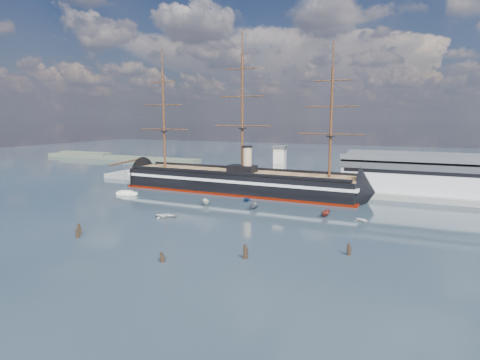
% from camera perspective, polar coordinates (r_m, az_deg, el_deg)
% --- Properties ---
extents(ground, '(600.00, 600.00, 0.00)m').
position_cam_1_polar(ground, '(128.12, -0.42, -3.57)').
color(ground, '#162633').
rests_on(ground, ground).
extents(quay, '(180.00, 18.00, 2.00)m').
position_cam_1_polar(quay, '(157.96, 8.36, -1.28)').
color(quay, slate).
rests_on(quay, ground).
extents(warehouse, '(63.00, 21.00, 11.60)m').
position_cam_1_polar(warehouse, '(155.05, 26.17, 0.69)').
color(warehouse, '#B7BABC').
rests_on(warehouse, ground).
extents(quay_tower, '(5.00, 5.00, 15.00)m').
position_cam_1_polar(quay_tower, '(155.75, 5.66, 2.25)').
color(quay_tower, silver).
rests_on(quay_tower, ground).
extents(shoreline, '(120.00, 10.00, 4.00)m').
position_cam_1_polar(shoreline, '(284.40, -18.24, 3.16)').
color(shoreline, '#3F4C38').
rests_on(shoreline, ground).
extents(warship, '(113.07, 18.43, 53.94)m').
position_cam_1_polar(warship, '(149.68, -0.99, -0.18)').
color(warship, black).
rests_on(warship, ground).
extents(sailboat, '(7.37, 4.19, 11.32)m').
position_cam_1_polar(sailboat, '(150.33, -15.78, -1.77)').
color(sailboat, white).
rests_on(sailboat, ground).
extents(motorboat_a, '(6.03, 5.12, 2.34)m').
position_cam_1_polar(motorboat_a, '(128.41, -4.85, -3.57)').
color(motorboat_a, beige).
rests_on(motorboat_a, ground).
extents(motorboat_b, '(2.48, 3.97, 1.73)m').
position_cam_1_polar(motorboat_b, '(113.79, -10.41, -5.32)').
color(motorboat_b, silver).
rests_on(motorboat_b, ground).
extents(motorboat_c, '(6.10, 2.41, 2.41)m').
position_cam_1_polar(motorboat_c, '(122.92, 2.01, -4.11)').
color(motorboat_c, slate).
rests_on(motorboat_c, ground).
extents(motorboat_d, '(4.91, 6.15, 2.08)m').
position_cam_1_polar(motorboat_d, '(133.52, 0.94, -3.06)').
color(motorboat_d, navy).
rests_on(motorboat_d, ground).
extents(motorboat_e, '(2.44, 2.76, 1.24)m').
position_cam_1_polar(motorboat_e, '(112.80, 17.08, -5.70)').
color(motorboat_e, silver).
rests_on(motorboat_e, ground).
extents(motorboat_f, '(5.60, 2.62, 2.16)m').
position_cam_1_polar(motorboat_f, '(116.00, 12.07, -5.10)').
color(motorboat_f, maroon).
rests_on(motorboat_f, ground).
extents(piling_near_left, '(0.64, 0.64, 3.29)m').
position_cam_1_polar(piling_near_left, '(104.18, -21.90, -7.16)').
color(piling_near_left, black).
rests_on(piling_near_left, ground).
extents(piling_near_mid, '(0.64, 0.64, 2.61)m').
position_cam_1_polar(piling_near_mid, '(80.51, -11.08, -11.37)').
color(piling_near_mid, black).
rests_on(piling_near_mid, ground).
extents(piling_near_right, '(0.64, 0.64, 3.53)m').
position_cam_1_polar(piling_near_right, '(80.86, 0.69, -11.11)').
color(piling_near_right, black).
rests_on(piling_near_right, ground).
extents(piling_far_right, '(0.64, 0.64, 3.05)m').
position_cam_1_polar(piling_far_right, '(85.69, 15.14, -10.26)').
color(piling_far_right, black).
rests_on(piling_far_right, ground).
extents(piling_extra, '(0.64, 0.64, 2.79)m').
position_cam_1_polar(piling_extra, '(101.21, -22.14, -7.64)').
color(piling_extra, black).
rests_on(piling_extra, ground).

